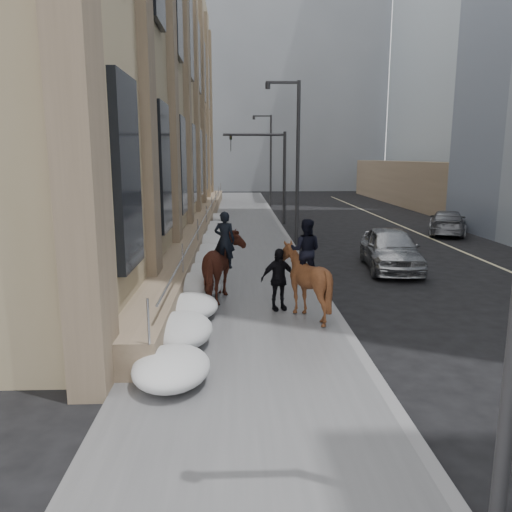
{
  "coord_description": "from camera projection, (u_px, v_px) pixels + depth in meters",
  "views": [
    {
      "loc": [
        -0.11,
        -11.02,
        4.39
      ],
      "look_at": [
        0.4,
        2.48,
        1.7
      ],
      "focal_mm": 35.0,
      "sensor_mm": 36.0,
      "label": 1
    }
  ],
  "objects": [
    {
      "name": "bg_building_mid",
      "position": [
        267.0,
        85.0,
        67.88
      ],
      "size": [
        30.0,
        12.0,
        28.0
      ],
      "primitive_type": "cube",
      "color": "slate",
      "rests_on": "ground"
    },
    {
      "name": "streetlight_far",
      "position": [
        269.0,
        155.0,
        44.19
      ],
      "size": [
        1.71,
        0.24,
        8.0
      ],
      "color": "#2D2D30",
      "rests_on": "ground"
    },
    {
      "name": "pedestrian",
      "position": [
        278.0,
        279.0,
        14.04
      ],
      "size": [
        1.12,
        0.71,
        1.77
      ],
      "primitive_type": "imported",
      "rotation": [
        0.0,
        0.0,
        0.29
      ],
      "color": "black",
      "rests_on": "sidewalk"
    },
    {
      "name": "streetlight_mid",
      "position": [
        295.0,
        153.0,
        24.59
      ],
      "size": [
        1.71,
        0.24,
        8.0
      ],
      "color": "#2D2D30",
      "rests_on": "ground"
    },
    {
      "name": "mounted_horse_left",
      "position": [
        223.0,
        265.0,
        15.0
      ],
      "size": [
        1.44,
        2.55,
        2.68
      ],
      "rotation": [
        0.0,
        0.0,
        2.99
      ],
      "color": "#461F15",
      "rests_on": "sidewalk"
    },
    {
      "name": "lane_line",
      "position": [
        480.0,
        259.0,
        21.85
      ],
      "size": [
        0.15,
        70.0,
        0.01
      ],
      "primitive_type": "cube",
      "color": "#BFB78C",
      "rests_on": "ground"
    },
    {
      "name": "car_silver",
      "position": [
        391.0,
        249.0,
        19.67
      ],
      "size": [
        2.5,
        5.09,
        1.67
      ],
      "primitive_type": "imported",
      "rotation": [
        0.0,
        0.0,
        -0.11
      ],
      "color": "#989B9F",
      "rests_on": "ground"
    },
    {
      "name": "car_grey",
      "position": [
        447.0,
        222.0,
        28.67
      ],
      "size": [
        3.62,
        5.16,
        1.39
      ],
      "primitive_type": "imported",
      "rotation": [
        0.0,
        0.0,
        2.75
      ],
      "color": "slate",
      "rests_on": "ground"
    },
    {
      "name": "mounted_horse_right",
      "position": [
        305.0,
        277.0,
        13.43
      ],
      "size": [
        2.0,
        2.14,
        2.65
      ],
      "rotation": [
        0.0,
        0.0,
        2.89
      ],
      "color": "#502B17",
      "rests_on": "sidewalk"
    },
    {
      "name": "traffic_signal",
      "position": [
        270.0,
        163.0,
        32.52
      ],
      "size": [
        4.1,
        0.22,
        6.0
      ],
      "color": "#2D2D30",
      "rests_on": "ground"
    },
    {
      "name": "limestone_building",
      "position": [
        149.0,
        79.0,
        29.3
      ],
      "size": [
        6.1,
        44.0,
        18.0
      ],
      "color": "#9D8C67",
      "rests_on": "ground"
    },
    {
      "name": "snow_bank",
      "position": [
        204.0,
        259.0,
        19.46
      ],
      "size": [
        1.7,
        18.1,
        0.76
      ],
      "color": "#BBBDC1",
      "rests_on": "sidewalk"
    },
    {
      "name": "curb",
      "position": [
        301.0,
        259.0,
        21.55
      ],
      "size": [
        0.24,
        80.0,
        0.12
      ],
      "primitive_type": "cube",
      "color": "slate",
      "rests_on": "ground"
    },
    {
      "name": "sidewalk",
      "position": [
        240.0,
        259.0,
        21.45
      ],
      "size": [
        5.0,
        80.0,
        0.12
      ],
      "primitive_type": "cube",
      "color": "#525255",
      "rests_on": "ground"
    },
    {
      "name": "ground",
      "position": [
        243.0,
        348.0,
        11.66
      ],
      "size": [
        140.0,
        140.0,
        0.0
      ],
      "primitive_type": "plane",
      "color": "black",
      "rests_on": "ground"
    },
    {
      "name": "bg_building_far",
      "position": [
        200.0,
        121.0,
        80.06
      ],
      "size": [
        24.0,
        12.0,
        20.0
      ],
      "primitive_type": "cube",
      "color": "gray",
      "rests_on": "ground"
    }
  ]
}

